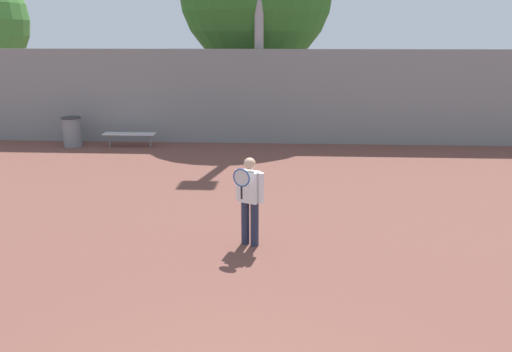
{
  "coord_description": "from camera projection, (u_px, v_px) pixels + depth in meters",
  "views": [
    {
      "loc": [
        0.48,
        -2.61,
        3.56
      ],
      "look_at": [
        -0.04,
        6.62,
        0.9
      ],
      "focal_mm": 35.0,
      "sensor_mm": 36.0,
      "label": 1
    }
  ],
  "objects": [
    {
      "name": "tennis_player",
      "position": [
        250.0,
        197.0,
        8.47
      ],
      "size": [
        0.51,
        0.49,
        1.56
      ],
      "rotation": [
        0.0,
        0.0,
        -0.44
      ],
      "color": "#282D47",
      "rests_on": "ground_plane"
    },
    {
      "name": "bench_courtside_near",
      "position": [
        129.0,
        134.0,
        16.15
      ],
      "size": [
        1.68,
        0.4,
        0.44
      ],
      "color": "silver",
      "rests_on": "ground_plane"
    },
    {
      "name": "trash_bin",
      "position": [
        72.0,
        132.0,
        16.17
      ],
      "size": [
        0.61,
        0.61,
        0.95
      ],
      "color": "gray",
      "rests_on": "ground_plane"
    },
    {
      "name": "back_fence",
      "position": [
        269.0,
        97.0,
        16.31
      ],
      "size": [
        27.84,
        0.06,
        3.07
      ],
      "color": "gray",
      "rests_on": "ground_plane"
    }
  ]
}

